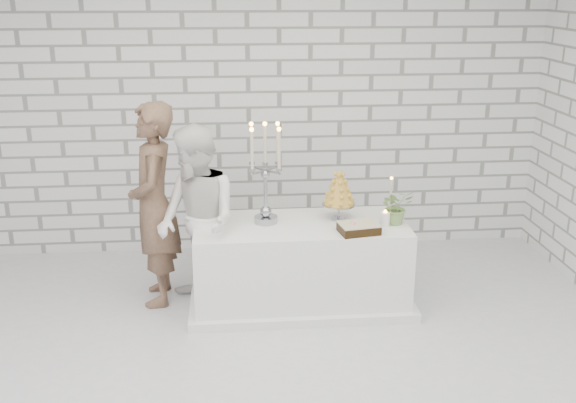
% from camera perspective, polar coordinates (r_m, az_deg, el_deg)
% --- Properties ---
extents(ground, '(6.00, 5.00, 0.01)m').
position_cam_1_polar(ground, '(4.90, -2.11, -14.95)').
color(ground, silver).
rests_on(ground, ground).
extents(wall_back, '(6.00, 0.01, 3.00)m').
position_cam_1_polar(wall_back, '(6.70, -3.42, 8.09)').
color(wall_back, white).
rests_on(wall_back, ground).
extents(cake_table, '(1.80, 0.80, 0.75)m').
position_cam_1_polar(cake_table, '(5.74, 1.10, -5.43)').
color(cake_table, white).
rests_on(cake_table, ground).
extents(groom, '(0.47, 0.68, 1.77)m').
position_cam_1_polar(groom, '(5.76, -11.47, -0.30)').
color(groom, brown).
rests_on(groom, ground).
extents(bride, '(0.91, 0.98, 1.61)m').
position_cam_1_polar(bride, '(5.54, -7.83, -1.72)').
color(bride, white).
rests_on(bride, ground).
extents(candelabra, '(0.36, 0.36, 0.87)m').
position_cam_1_polar(candelabra, '(5.49, -1.97, 2.44)').
color(candelabra, '#9798A1').
rests_on(candelabra, cake_table).
extents(croquembouche, '(0.33, 0.33, 0.45)m').
position_cam_1_polar(croquembouche, '(5.65, 4.42, 0.62)').
color(croquembouche, '#A97D2E').
rests_on(croquembouche, cake_table).
extents(chocolate_cake, '(0.35, 0.27, 0.08)m').
position_cam_1_polar(chocolate_cake, '(5.41, 6.13, -2.29)').
color(chocolate_cake, black).
rests_on(chocolate_cake, cake_table).
extents(pillar_candle, '(0.10, 0.10, 0.12)m').
position_cam_1_polar(pillar_candle, '(5.59, 8.36, -1.51)').
color(pillar_candle, white).
rests_on(pillar_candle, cake_table).
extents(extra_taper, '(0.08, 0.08, 0.32)m').
position_cam_1_polar(extra_taper, '(5.85, 8.85, 0.41)').
color(extra_taper, beige).
rests_on(extra_taper, cake_table).
extents(flowers, '(0.30, 0.27, 0.30)m').
position_cam_1_polar(flowers, '(5.63, 9.33, -0.44)').
color(flowers, '#50733F').
rests_on(flowers, cake_table).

